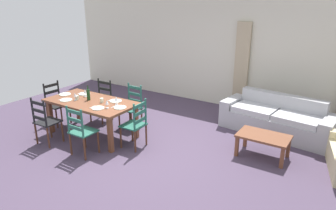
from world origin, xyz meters
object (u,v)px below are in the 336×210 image
at_px(dining_chair_far_right, 132,106).
at_px(wine_glass_far_right, 116,99).
at_px(couch, 277,120).
at_px(wine_glass_near_right, 107,103).
at_px(dining_chair_head_west, 56,103).
at_px(wine_glass_near_left, 75,95).
at_px(wine_glass_far_left, 85,92).
at_px(wine_bottle, 88,94).
at_px(coffee_cup_primary, 102,100).
at_px(dining_chair_near_right, 81,131).
at_px(dining_table, 91,105).
at_px(dining_chair_head_east, 135,124).
at_px(dining_chair_far_left, 102,101).
at_px(coffee_cup_secondary, 77,97).
at_px(dining_chair_near_left, 45,121).
at_px(coffee_table, 263,139).

distance_m(dining_chair_far_right, wine_glass_far_right, 0.78).
bearing_deg(couch, wine_glass_near_right, -138.35).
height_order(dining_chair_far_right, dining_chair_head_west, same).
bearing_deg(wine_glass_near_left, dining_chair_far_right, 52.01).
distance_m(wine_glass_far_left, couch, 4.11).
bearing_deg(wine_bottle, coffee_cup_primary, 4.10).
relative_size(dining_chair_near_right, couch, 0.41).
xyz_separation_m(dining_table, wine_glass_far_right, (0.58, 0.12, 0.20)).
xyz_separation_m(dining_chair_head_east, wine_glass_far_left, (-1.43, 0.12, 0.38)).
bearing_deg(dining_chair_far_right, wine_bottle, -123.97).
bearing_deg(wine_bottle, dining_chair_far_left, 115.41).
distance_m(dining_chair_head_west, couch, 4.87).
xyz_separation_m(wine_bottle, coffee_cup_secondary, (-0.22, -0.11, -0.07)).
distance_m(wine_bottle, wine_glass_near_right, 0.69).
height_order(dining_chair_far_right, wine_glass_far_right, dining_chair_far_right).
relative_size(wine_glass_far_left, wine_glass_far_right, 1.00).
xyz_separation_m(wine_glass_near_left, wine_glass_far_right, (0.88, 0.26, 0.00)).
relative_size(dining_chair_near_left, wine_glass_far_left, 5.96).
height_order(dining_chair_near_left, couch, dining_chair_near_left).
xyz_separation_m(wine_glass_near_right, coffee_cup_primary, (-0.33, 0.19, -0.07)).
bearing_deg(couch, wine_glass_far_right, -141.68).
bearing_deg(wine_glass_near_left, wine_glass_far_left, 93.38).
distance_m(wine_glass_near_left, coffee_cup_secondary, 0.09).
relative_size(dining_chair_head_west, dining_chair_head_east, 1.00).
distance_m(dining_chair_near_left, wine_glass_far_right, 1.43).
relative_size(dining_chair_far_right, wine_bottle, 3.04).
bearing_deg(wine_glass_near_left, dining_chair_far_left, 97.76).
bearing_deg(dining_chair_head_east, coffee_cup_secondary, -175.35).
bearing_deg(coffee_table, dining_chair_near_right, -148.27).
xyz_separation_m(dining_chair_far_right, couch, (2.79, 1.42, -0.19)).
bearing_deg(coffee_cup_primary, wine_glass_near_left, -160.90).
height_order(dining_chair_far_left, wine_glass_far_right, dining_chair_far_left).
bearing_deg(dining_table, wine_glass_far_left, 154.35).
bearing_deg(wine_glass_near_right, dining_chair_near_right, -98.63).
height_order(dining_chair_near_right, coffee_table, dining_chair_near_right).
xyz_separation_m(wine_bottle, wine_glass_near_left, (-0.21, -0.17, -0.01)).
relative_size(dining_table, dining_chair_head_east, 1.98).
bearing_deg(dining_chair_near_left, wine_bottle, 66.28).
relative_size(dining_chair_near_left, dining_chair_far_right, 1.00).
relative_size(dining_table, wine_glass_far_left, 11.80).
xyz_separation_m(wine_glass_far_left, coffee_table, (3.59, 0.83, -0.51)).
relative_size(wine_bottle, wine_glass_far_right, 1.96).
bearing_deg(wine_bottle, dining_chair_head_west, -179.27).
height_order(dining_table, wine_glass_far_right, wine_glass_far_right).
bearing_deg(dining_chair_near_left, couch, 39.28).
relative_size(dining_chair_head_east, coffee_cup_primary, 10.67).
xyz_separation_m(coffee_cup_secondary, couch, (3.51, 2.28, -0.50)).
bearing_deg(coffee_cup_secondary, wine_glass_near_right, -3.60).
distance_m(dining_chair_head_east, wine_glass_far_left, 1.48).
relative_size(dining_table, coffee_cup_primary, 21.11).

